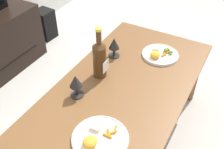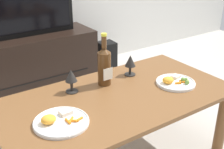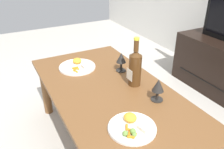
{
  "view_description": "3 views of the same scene",
  "coord_description": "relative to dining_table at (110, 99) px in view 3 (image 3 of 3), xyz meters",
  "views": [
    {
      "loc": [
        -1.06,
        -0.51,
        1.55
      ],
      "look_at": [
        -0.01,
        0.07,
        0.56
      ],
      "focal_mm": 42.91,
      "sensor_mm": 36.0,
      "label": 1
    },
    {
      "loc": [
        -0.87,
        -1.22,
        1.31
      ],
      "look_at": [
        0.02,
        0.08,
        0.59
      ],
      "focal_mm": 46.97,
      "sensor_mm": 36.0,
      "label": 2
    },
    {
      "loc": [
        1.17,
        -0.6,
        1.29
      ],
      "look_at": [
        -0.04,
        0.04,
        0.57
      ],
      "focal_mm": 37.94,
      "sensor_mm": 36.0,
      "label": 3
    }
  ],
  "objects": [
    {
      "name": "goblet_left",
      "position": [
        -0.2,
        0.19,
        0.17
      ],
      "size": [
        0.08,
        0.08,
        0.14
      ],
      "color": "black",
      "rests_on": "dining_table"
    },
    {
      "name": "goblet_right",
      "position": [
        0.24,
        0.19,
        0.17
      ],
      "size": [
        0.07,
        0.07,
        0.14
      ],
      "color": "black",
      "rests_on": "dining_table"
    },
    {
      "name": "dining_table",
      "position": [
        0.0,
        0.0,
        0.0
      ],
      "size": [
        1.38,
        0.72,
        0.49
      ],
      "color": "brown",
      "rests_on": "ground_plane"
    },
    {
      "name": "wine_bottle",
      "position": [
        0.02,
        0.17,
        0.21
      ],
      "size": [
        0.08,
        0.08,
        0.33
      ],
      "color": "#4C2D14",
      "rests_on": "dining_table"
    },
    {
      "name": "ground_plane",
      "position": [
        0.0,
        0.0,
        -0.41
      ],
      "size": [
        6.4,
        6.4,
        0.0
      ],
      "primitive_type": "plane",
      "color": "#B7B2A8"
    },
    {
      "name": "dinner_plate_right",
      "position": [
        0.39,
        -0.08,
        0.09
      ],
      "size": [
        0.25,
        0.25,
        0.05
      ],
      "color": "white",
      "rests_on": "dining_table"
    },
    {
      "name": "dinner_plate_left",
      "position": [
        -0.4,
        -0.07,
        0.09
      ],
      "size": [
        0.28,
        0.28,
        0.05
      ],
      "color": "white",
      "rests_on": "dining_table"
    }
  ]
}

